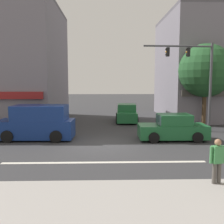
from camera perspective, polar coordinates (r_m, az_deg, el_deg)
name	(u,v)px	position (r m, az deg, el deg)	size (l,w,h in m)	color
ground_plane	(104,144)	(15.12, -1.68, -6.92)	(120.00, 120.00, 0.00)	#333335
lane_marking_stripe	(104,162)	(11.75, -1.69, -10.90)	(9.00, 0.24, 0.01)	silver
sidewalk_curb	(104,221)	(7.11, -1.72, -22.54)	(40.00, 5.00, 0.16)	#9E9993
building_right_corner	(215,67)	(28.35, 21.51, 9.13)	(10.14, 10.26, 10.01)	slate
street_tree	(205,71)	(21.94, 19.68, 8.46)	(4.16, 4.16, 6.48)	#4C3823
utility_pole_near_left	(1,77)	(21.12, -22.96, 7.01)	(1.40, 0.22, 7.45)	brown
utility_pole_far_right	(189,80)	(23.12, 16.44, 6.77)	(1.40, 0.22, 7.12)	brown
traffic_light_mast	(197,72)	(19.30, 18.11, 8.19)	(4.89, 0.42, 6.20)	#47474C
van_approaching_near	(37,123)	(16.72, -15.94, -2.36)	(4.66, 2.16, 2.11)	navy
sedan_waiting_far	(173,128)	(16.39, 13.09, -3.49)	(4.12, 1.92, 1.58)	#1E6033
sedan_crossing_leftbound	(127,114)	(23.27, 3.18, -0.37)	(2.03, 4.18, 1.58)	#1E6033
pedestrian_foreground_with_bag	(218,160)	(9.50, 22.05, -9.70)	(0.69, 0.33, 1.67)	#4C4742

